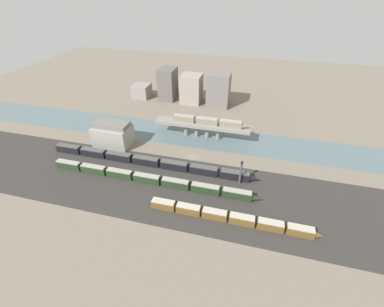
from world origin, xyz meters
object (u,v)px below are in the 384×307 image
signal_tower (241,173)px  warehouse_building (113,134)px  train_on_bridge (210,122)px  train_yard_near (231,218)px  train_yard_mid (150,179)px  train_yard_far (149,162)px

signal_tower → warehouse_building: bearing=167.4°
train_on_bridge → train_yard_near: bearing=-70.9°
warehouse_building → train_yard_near: bearing=-28.8°
train_yard_mid → train_yard_far: train_yard_far is taller
train_yard_near → train_yard_mid: (-36.57, 12.35, 0.19)m
train_yard_far → warehouse_building: (-25.08, 12.64, 4.10)m
train_yard_far → train_on_bridge: bearing=54.6°
train_yard_mid → signal_tower: signal_tower is taller
train_yard_near → signal_tower: (0.76, 21.70, 3.90)m
warehouse_building → train_yard_mid: bearing=-39.0°
train_on_bridge → train_yard_mid: bearing=-111.8°
train_on_bridge → train_yard_near: train_on_bridge is taller
signal_tower → train_yard_far: bearing=176.7°
train_on_bridge → warehouse_building: warehouse_building is taller
train_yard_near → train_yard_mid: train_yard_mid is taller
train_yard_far → train_yard_near: bearing=-30.1°
train_on_bridge → train_yard_mid: train_on_bridge is taller
train_yard_far → signal_tower: size_ratio=8.78×
warehouse_building → signal_tower: 69.19m
train_yard_mid → train_yard_far: bearing=113.5°
train_yard_near → warehouse_building: size_ratio=3.33×
warehouse_building → train_yard_far: bearing=-26.7°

